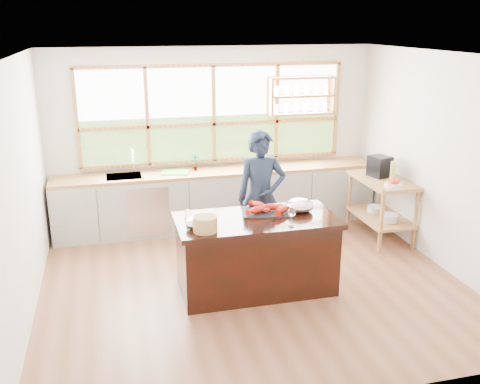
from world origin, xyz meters
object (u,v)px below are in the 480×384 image
object	(u,v)px
island	(256,254)
wicker_basket	(205,224)
cook	(261,197)
espresso_machine	(380,166)

from	to	relation	value
island	wicker_basket	size ratio (longest dim) A/B	7.07
island	wicker_basket	world-z (taller)	wicker_basket
cook	island	bearing A→B (deg)	-103.90
island	espresso_machine	distance (m)	2.58
island	cook	size ratio (longest dim) A/B	1.06
espresso_machine	wicker_basket	world-z (taller)	espresso_machine
wicker_basket	espresso_machine	bearing A→B (deg)	27.65
cook	wicker_basket	world-z (taller)	cook
cook	espresso_machine	size ratio (longest dim) A/B	5.88
island	espresso_machine	xyz separation A→B (m)	(2.19, 1.23, 0.59)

